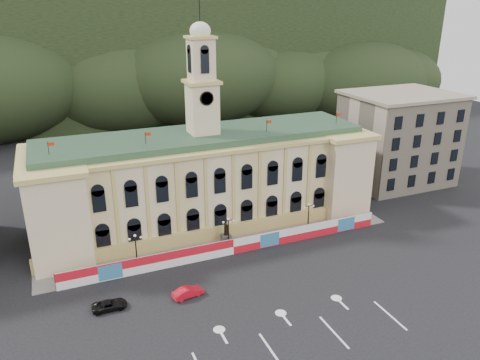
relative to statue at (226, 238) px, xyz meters
name	(u,v)px	position (x,y,z in m)	size (l,w,h in m)	color
ground	(279,311)	(0.00, -18.00, -1.19)	(260.00, 260.00, 0.00)	black
lane_markings	(299,336)	(0.00, -23.00, -1.18)	(26.00, 10.00, 0.02)	white
hill_ridge	(114,54)	(0.03, 103.99, 18.30)	(230.00, 80.00, 64.00)	black
city_hall	(205,178)	(0.00, 9.63, 6.66)	(56.20, 17.60, 37.10)	beige
side_building_right	(398,138)	(43.00, 12.93, 8.14)	(21.00, 17.00, 18.60)	#B7A68D
hoarding_fence	(233,246)	(0.06, -2.93, 0.06)	(50.00, 0.44, 2.50)	red
pavement	(227,245)	(0.00, -0.25, -1.11)	(56.00, 5.50, 0.16)	slate
statue	(226,238)	(0.00, 0.00, 0.00)	(1.40, 1.40, 3.72)	#595651
lamp_left	(136,247)	(-14.00, -1.00, 1.89)	(1.96, 0.44, 5.15)	black
lamp_center	(228,230)	(0.00, -1.00, 1.89)	(1.96, 0.44, 5.15)	black
lamp_right	(308,215)	(14.00, -1.00, 1.89)	(1.96, 0.44, 5.15)	black
red_sedan	(188,292)	(-9.44, -10.88, -0.52)	(4.22, 2.01, 1.34)	red
black_suv	(109,305)	(-19.11, -9.67, -0.60)	(4.28, 2.04, 1.18)	black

